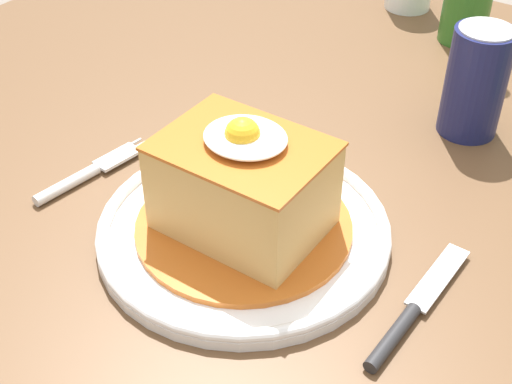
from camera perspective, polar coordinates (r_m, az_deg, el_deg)
name	(u,v)px	position (r m, az deg, el deg)	size (l,w,h in m)	color
dining_table	(342,249)	(0.79, 6.95, -4.56)	(1.30, 1.06, 0.73)	brown
main_plate	(244,229)	(0.65, -0.99, -3.02)	(0.27, 0.27, 0.02)	white
sandwich_meal	(243,189)	(0.62, -1.03, 0.21)	(0.20, 0.20, 0.12)	#B75B1E
fork	(84,175)	(0.75, -13.73, 1.32)	(0.04, 0.14, 0.01)	silver
knife	(407,319)	(0.59, 12.08, -9.98)	(0.02, 0.17, 0.01)	#262628
soda_can	(476,82)	(0.81, 17.33, 8.50)	(0.07, 0.07, 0.12)	#191E51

